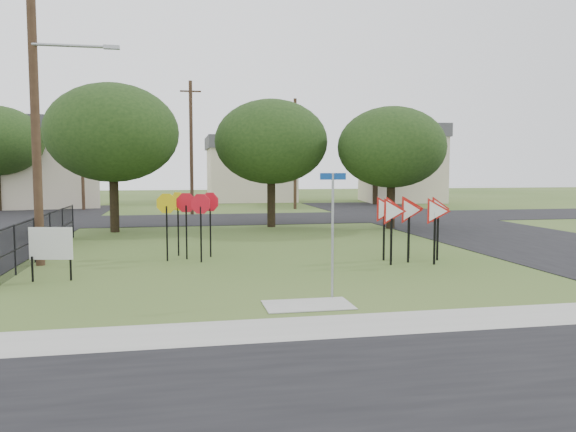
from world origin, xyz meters
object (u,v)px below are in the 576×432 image
object	(u,v)px
stop_sign_cluster	(188,209)
yield_sign_cluster	(408,213)
info_board	(51,245)
street_name_sign	(333,227)

from	to	relation	value
stop_sign_cluster	yield_sign_cluster	world-z (taller)	stop_sign_cluster
yield_sign_cluster	info_board	xyz separation A→B (m)	(-11.05, -1.22, -0.65)
street_name_sign	yield_sign_cluster	bearing A→B (deg)	49.91
stop_sign_cluster	info_board	world-z (taller)	stop_sign_cluster
street_name_sign	info_board	size ratio (longest dim) A/B	2.00
stop_sign_cluster	info_board	bearing A→B (deg)	-140.25
stop_sign_cluster	info_board	distance (m)	5.02
street_name_sign	stop_sign_cluster	distance (m)	7.40
street_name_sign	yield_sign_cluster	xyz separation A→B (m)	(3.93, 4.66, -0.07)
yield_sign_cluster	info_board	distance (m)	11.14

